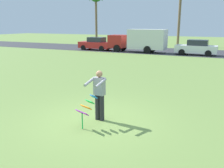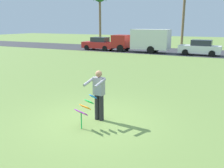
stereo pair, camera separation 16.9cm
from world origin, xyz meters
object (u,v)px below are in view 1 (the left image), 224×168
Objects in this scene: kite_held at (86,108)px; parked_truck_red_cab at (140,40)px; parked_car_red at (96,44)px; parked_car_white at (196,48)px; person_kite_flyer at (99,93)px.

parked_truck_red_cab reaches higher than kite_held.
parked_truck_red_cab is at bearing 0.01° from parked_car_red.
parked_car_red is 12.03m from parked_car_white.
person_kite_flyer reaches higher than parked_car_red.
kite_held is 0.24× the size of parked_car_red.
person_kite_flyer is 1.70× the size of kite_held.
parked_truck_red_cab reaches higher than person_kite_flyer.
kite_held is 21.53m from parked_truck_red_cab.
parked_car_red and parked_car_white have the same top height.
kite_held is 0.24× the size of parked_car_white.
parked_car_red is at bearing -179.99° from parked_truck_red_cab.
parked_car_white is (0.97, 20.87, 0.11)m from kite_held.
kite_held is 23.62m from parked_car_red.
kite_held is at bearing -75.94° from parked_truck_red_cab.
parked_car_red is at bearing 118.94° from person_kite_flyer.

